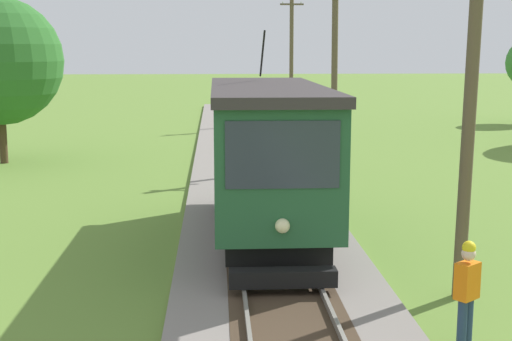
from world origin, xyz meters
TOP-DOWN VIEW (x-y plane):
  - red_tram at (0.00, 19.59)m, footprint 2.60×8.54m
  - utility_pole_near_tram at (3.39, 15.48)m, footprint 1.40×0.47m
  - utility_pole_mid at (3.39, 30.18)m, footprint 1.40×0.56m
  - utility_pole_far at (3.39, 45.73)m, footprint 1.40×0.39m
  - track_worker at (2.64, 13.17)m, footprint 0.45×0.42m

SIDE VIEW (x-z plane):
  - track_worker at x=2.64m, z-range 0.09..1.88m
  - red_tram at x=0.00m, z-range -0.20..4.59m
  - utility_pole_mid at x=3.39m, z-range 0.10..7.66m
  - utility_pole_near_tram at x=3.39m, z-range 0.10..7.75m
  - utility_pole_far at x=3.39m, z-range 0.10..8.30m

